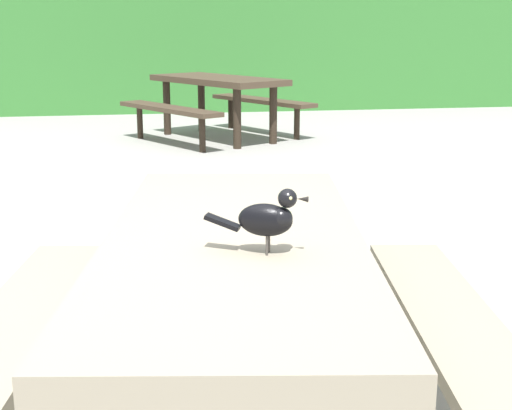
% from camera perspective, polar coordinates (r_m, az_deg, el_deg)
% --- Properties ---
extents(hedge_wall, '(28.00, 2.06, 2.39)m').
position_cam_1_polar(hedge_wall, '(12.35, -10.25, 13.10)').
color(hedge_wall, '#387A33').
rests_on(hedge_wall, ground).
extents(picnic_table_foreground, '(1.93, 1.95, 0.74)m').
position_cam_1_polar(picnic_table_foreground, '(2.23, -1.67, -6.85)').
color(picnic_table_foreground, gray).
rests_on(picnic_table_foreground, ground).
extents(bird_grackle, '(0.27, 0.14, 0.18)m').
position_cam_1_polar(bird_grackle, '(1.95, 1.04, -0.99)').
color(bird_grackle, black).
rests_on(bird_grackle, picnic_table_foreground).
extents(picnic_table_mid_left, '(2.32, 2.33, 0.74)m').
position_cam_1_polar(picnic_table_mid_left, '(8.76, -3.03, 8.82)').
color(picnic_table_mid_left, '#473828').
rests_on(picnic_table_mid_left, ground).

